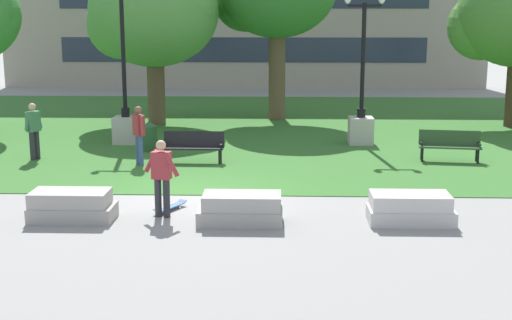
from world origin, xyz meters
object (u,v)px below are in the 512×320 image
(skateboard, at_px, (170,207))
(person_bystander_far_lawn, at_px, (139,132))
(person_skateboarder, at_px, (162,174))
(person_bystander_near_lawn, at_px, (34,128))
(park_bench_near_left, at_px, (450,144))
(trash_bin, at_px, (149,136))
(lamp_post_right, at_px, (361,114))
(park_bench_near_right, at_px, (193,145))
(concrete_block_center, at_px, (72,206))
(concrete_block_right, at_px, (410,209))
(concrete_block_left, at_px, (241,209))
(lamp_post_left, at_px, (125,111))

(skateboard, distance_m, person_bystander_far_lawn, 5.11)
(person_skateboarder, bearing_deg, skateboard, 79.92)
(skateboard, height_order, person_bystander_near_lawn, person_bystander_near_lawn)
(park_bench_near_left, distance_m, trash_bin, 9.30)
(person_skateboarder, xyz_separation_m, lamp_post_right, (5.28, 8.76, 0.08))
(park_bench_near_right, xyz_separation_m, lamp_post_right, (5.28, 3.10, 0.51))
(person_skateboarder, bearing_deg, concrete_block_center, -171.86)
(concrete_block_center, relative_size, concrete_block_right, 1.00)
(concrete_block_left, xyz_separation_m, lamp_post_left, (-4.38, 9.01, 0.80))
(concrete_block_center, xyz_separation_m, concrete_block_right, (7.28, 0.02, 0.00))
(park_bench_near_right, bearing_deg, lamp_post_left, 131.90)
(park_bench_near_left, height_order, lamp_post_right, lamp_post_right)
(park_bench_near_right, height_order, trash_bin, trash_bin)
(park_bench_near_right, distance_m, trash_bin, 2.27)
(person_skateboarder, distance_m, person_bystander_far_lawn, 5.48)
(concrete_block_right, distance_m, trash_bin, 10.24)
(trash_bin, distance_m, person_bystander_near_lawn, 3.55)
(trash_bin, bearing_deg, lamp_post_left, 127.73)
(concrete_block_center, bearing_deg, concrete_block_right, 0.15)
(concrete_block_right, xyz_separation_m, person_bystander_near_lawn, (-10.17, 6.11, 0.68))
(person_skateboarder, xyz_separation_m, lamp_post_left, (-2.64, 8.60, 0.14))
(concrete_block_center, relative_size, person_bystander_far_lawn, 1.05)
(concrete_block_right, distance_m, lamp_post_right, 9.05)
(park_bench_near_left, bearing_deg, skateboard, -143.52)
(park_bench_near_left, height_order, trash_bin, trash_bin)
(person_skateboarder, height_order, park_bench_near_left, person_skateboarder)
(concrete_block_left, distance_m, lamp_post_right, 9.85)
(lamp_post_left, height_order, person_bystander_far_lawn, lamp_post_left)
(lamp_post_left, relative_size, person_bystander_far_lawn, 3.16)
(park_bench_near_left, distance_m, person_bystander_far_lawn, 9.20)
(lamp_post_right, bearing_deg, concrete_block_right, -89.54)
(trash_bin, height_order, person_bystander_far_lawn, person_bystander_far_lawn)
(person_skateboarder, xyz_separation_m, park_bench_near_right, (0.00, 5.66, -0.43))
(concrete_block_left, height_order, skateboard, concrete_block_left)
(skateboard, distance_m, park_bench_near_left, 9.38)
(lamp_post_left, bearing_deg, concrete_block_center, -85.40)
(person_skateboarder, height_order, lamp_post_right, lamp_post_right)
(concrete_block_left, xyz_separation_m, park_bench_near_right, (-1.74, 6.06, 0.23))
(concrete_block_right, xyz_separation_m, park_bench_near_left, (2.27, 6.33, 0.23))
(person_bystander_far_lawn, bearing_deg, concrete_block_center, -94.07)
(person_bystander_near_lawn, xyz_separation_m, person_bystander_far_lawn, (3.29, -0.59, -0.00))
(lamp_post_left, height_order, person_bystander_near_lawn, lamp_post_left)
(lamp_post_right, bearing_deg, skateboard, -122.13)
(park_bench_near_right, bearing_deg, concrete_block_center, -107.99)
(lamp_post_left, distance_m, person_bystander_far_lawn, 3.52)
(concrete_block_center, xyz_separation_m, skateboard, (2.02, 0.78, -0.22))
(trash_bin, bearing_deg, park_bench_near_right, -44.98)
(lamp_post_right, bearing_deg, person_bystander_near_lawn, -163.90)
(lamp_post_right, bearing_deg, person_skateboarder, -121.05)
(lamp_post_left, bearing_deg, park_bench_near_right, -48.10)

